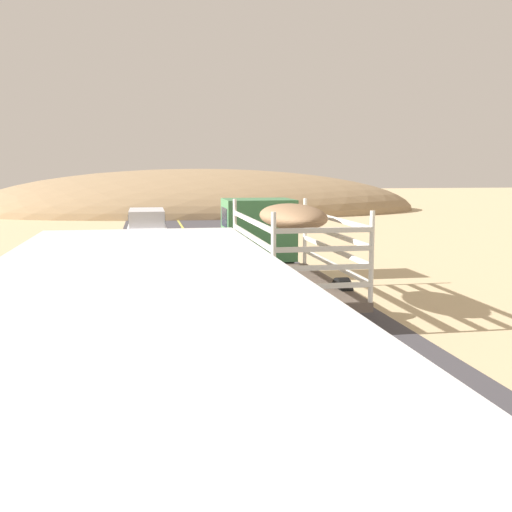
{
  "coord_description": "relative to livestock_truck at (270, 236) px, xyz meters",
  "views": [
    {
      "loc": [
        -2.48,
        -3.0,
        4.02
      ],
      "look_at": [
        0.0,
        10.94,
        2.03
      ],
      "focal_mm": 43.65,
      "sensor_mm": 36.0,
      "label": 1
    }
  ],
  "objects": [
    {
      "name": "car_far",
      "position": [
        -4.03,
        12.19,
        -0.7
      ],
      "size": [
        1.9,
        4.62,
        1.93
      ],
      "color": "silver",
      "rests_on": "road_surface"
    },
    {
      "name": "livestock_truck",
      "position": [
        0.0,
        0.0,
        0.0
      ],
      "size": [
        2.53,
        9.7,
        3.02
      ],
      "color": "#3F7F4C",
      "rests_on": "road_surface"
    },
    {
      "name": "distant_hill",
      "position": [
        0.91,
        39.22,
        -1.79
      ],
      "size": [
        42.48,
        21.8,
        8.05
      ],
      "primitive_type": "ellipsoid",
      "color": "#997C5A",
      "rests_on": "ground"
    }
  ]
}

